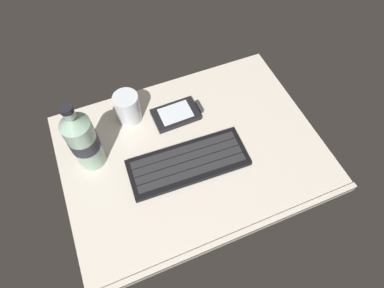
{
  "coord_description": "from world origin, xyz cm",
  "views": [
    {
      "loc": [
        -15.49,
        -37.77,
        69.83
      ],
      "look_at": [
        0.0,
        0.0,
        3.0
      ],
      "focal_mm": 30.15,
      "sensor_mm": 36.0,
      "label": 1
    }
  ],
  "objects": [
    {
      "name": "ground_plane",
      "position": [
        0.0,
        -0.23,
        -0.99
      ],
      "size": [
        64.0,
        48.0,
        2.8
      ],
      "color": "beige"
    },
    {
      "name": "juice_cup",
      "position": [
        -11.4,
        15.64,
        3.91
      ],
      "size": [
        6.4,
        6.4,
        8.5
      ],
      "color": "silver",
      "rests_on": "ground_plane"
    },
    {
      "name": "handheld_device",
      "position": [
        0.66,
        11.5,
        0.73
      ],
      "size": [
        12.93,
        7.88,
        1.5
      ],
      "color": "black",
      "rests_on": "ground_plane"
    },
    {
      "name": "water_bottle",
      "position": [
        -23.54,
        6.87,
        9.01
      ],
      "size": [
        6.73,
        6.73,
        20.8
      ],
      "color": "#9EC1A8",
      "rests_on": "ground_plane"
    },
    {
      "name": "keyboard",
      "position": [
        -2.38,
        -3.3,
        0.81
      ],
      "size": [
        29.45,
        12.24,
        1.7
      ],
      "color": "black",
      "rests_on": "ground_plane"
    }
  ]
}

